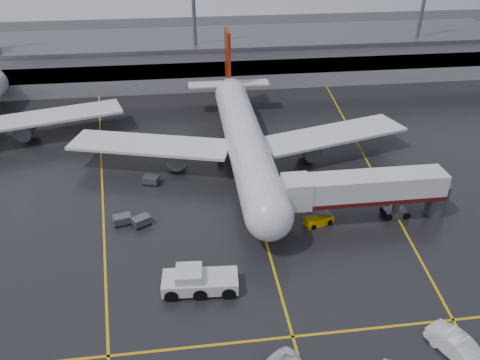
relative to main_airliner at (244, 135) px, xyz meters
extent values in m
plane|color=black|center=(0.00, -9.70, -4.21)|extent=(220.00, 220.00, 0.00)
cube|color=gold|center=(0.00, -9.70, -4.20)|extent=(0.25, 90.00, 0.02)
cube|color=gold|center=(0.00, -31.70, -4.20)|extent=(60.00, 0.25, 0.02)
cube|color=gold|center=(-20.00, 0.30, -4.20)|extent=(9.99, 69.35, 0.02)
cube|color=gold|center=(18.00, 0.30, -4.20)|extent=(7.57, 69.64, 0.02)
cube|color=gray|center=(0.00, 38.30, -0.21)|extent=(120.00, 18.00, 8.00)
cube|color=black|center=(0.00, 29.50, 0.29)|extent=(120.00, 0.40, 3.00)
cube|color=#595B60|center=(0.00, 38.30, 4.09)|extent=(122.00, 19.00, 0.60)
cylinder|color=#595B60|center=(-5.00, 32.30, 8.29)|extent=(0.70, 0.70, 25.00)
cylinder|color=#595B60|center=(40.00, 32.30, 8.29)|extent=(0.70, 0.70, 25.00)
cylinder|color=silver|center=(0.00, -1.70, -0.01)|extent=(5.20, 36.00, 5.20)
sphere|color=silver|center=(0.00, -19.70, -0.01)|extent=(5.20, 5.20, 5.20)
cone|color=silver|center=(0.00, 19.30, 0.59)|extent=(4.94, 8.00, 4.94)
cube|color=maroon|center=(0.00, 20.30, 5.49)|extent=(0.50, 5.50, 8.50)
cube|color=silver|center=(0.00, 19.30, 0.79)|extent=(14.00, 3.00, 0.25)
cube|color=silver|center=(-13.00, 0.30, -0.81)|extent=(22.80, 11.83, 0.40)
cube|color=silver|center=(13.00, 0.30, -0.81)|extent=(22.80, 11.83, 0.40)
cylinder|color=#595B60|center=(-9.50, -0.70, -2.21)|extent=(2.60, 4.50, 2.60)
cylinder|color=#595B60|center=(9.50, -0.70, -2.21)|extent=(2.60, 4.50, 2.60)
cylinder|color=#595B60|center=(0.00, -16.70, -3.21)|extent=(0.56, 0.56, 2.00)
cylinder|color=#595B60|center=(-3.20, 1.30, -3.21)|extent=(0.56, 0.56, 2.00)
cylinder|color=#595B60|center=(3.20, 1.30, -3.21)|extent=(0.56, 0.56, 2.00)
cylinder|color=black|center=(0.00, -16.70, -3.76)|extent=(0.40, 1.10, 1.10)
cylinder|color=black|center=(-3.20, 1.30, -3.66)|extent=(1.00, 1.40, 1.40)
cylinder|color=black|center=(3.20, 1.30, -3.66)|extent=(1.00, 1.40, 1.40)
cube|color=silver|center=(-29.00, 12.30, -0.81)|extent=(22.80, 11.83, 0.40)
cylinder|color=#595B60|center=(-32.50, 11.30, -2.21)|extent=(2.60, 4.50, 2.60)
cube|color=silver|center=(12.00, -15.70, 0.19)|extent=(18.00, 3.20, 3.00)
cube|color=#4C0C0C|center=(12.00, -15.70, -1.11)|extent=(18.00, 3.30, 0.50)
cube|color=silver|center=(3.80, -15.70, 0.19)|extent=(3.00, 3.40, 3.30)
cylinder|color=#595B60|center=(16.00, -15.70, -2.71)|extent=(0.80, 0.80, 3.00)
cube|color=#595B60|center=(16.00, -15.70, -3.76)|extent=(2.60, 1.60, 0.90)
cylinder|color=#595B60|center=(21.00, -15.70, -2.21)|extent=(2.40, 2.40, 4.00)
cylinder|color=black|center=(14.90, -15.70, -3.76)|extent=(0.90, 1.80, 0.90)
cylinder|color=black|center=(17.10, -15.70, -3.76)|extent=(0.90, 1.80, 0.90)
cube|color=silver|center=(-7.54, -24.95, -3.28)|extent=(7.38, 3.37, 1.23)
cube|color=silver|center=(-8.57, -24.88, -2.25)|extent=(2.63, 2.63, 1.03)
cube|color=black|center=(-8.57, -24.88, -2.25)|extent=(2.37, 2.37, 0.93)
cylinder|color=black|center=(-10.21, -24.77, -3.64)|extent=(1.55, 3.17, 1.34)
cylinder|color=black|center=(-7.54, -24.95, -3.64)|extent=(1.55, 3.17, 1.34)
cylinder|color=black|center=(-4.87, -25.14, -3.64)|extent=(1.55, 3.17, 1.34)
cube|color=#DDA602|center=(6.63, -16.01, -3.70)|extent=(3.60, 2.33, 1.02)
cube|color=#595B60|center=(6.63, -16.01, -2.73)|extent=(3.31, 1.76, 1.16)
cylinder|color=black|center=(5.57, -16.35, -3.93)|extent=(1.09, 1.70, 0.65)
cylinder|color=black|center=(7.69, -15.68, -3.93)|extent=(1.09, 1.70, 0.65)
imported|color=white|center=(12.96, -35.44, -3.27)|extent=(4.13, 6.02, 1.88)
cube|color=#595B60|center=(-13.71, -13.70, -3.56)|extent=(2.38, 2.16, 0.90)
cylinder|color=black|center=(-14.13, -14.55, -4.03)|extent=(0.40, 0.20, 0.40)
cylinder|color=black|center=(-12.77, -13.70, -4.03)|extent=(0.40, 0.20, 0.40)
cylinder|color=black|center=(-14.66, -13.70, -4.03)|extent=(0.40, 0.20, 0.40)
cylinder|color=black|center=(-13.30, -12.85, -4.03)|extent=(0.40, 0.20, 0.40)
cube|color=#595B60|center=(-15.91, -13.12, -3.56)|extent=(2.25, 1.74, 0.90)
cylinder|color=black|center=(-16.57, -13.80, -4.03)|extent=(0.40, 0.20, 0.40)
cylinder|color=black|center=(-15.02, -13.42, -4.03)|extent=(0.40, 0.20, 0.40)
cylinder|color=black|center=(-16.81, -12.83, -4.03)|extent=(0.40, 0.20, 0.40)
cylinder|color=black|center=(-15.25, -12.45, -4.03)|extent=(0.40, 0.20, 0.40)
cube|color=#595B60|center=(-12.94, -4.54, -3.56)|extent=(2.33, 1.93, 0.90)
cylinder|color=black|center=(-13.86, -4.73, -4.03)|extent=(0.40, 0.20, 0.40)
cylinder|color=black|center=(-12.37, -5.30, -4.03)|extent=(0.40, 0.20, 0.40)
cylinder|color=black|center=(-13.51, -3.79, -4.03)|extent=(0.40, 0.20, 0.40)
cylinder|color=black|center=(-12.01, -4.36, -4.03)|extent=(0.40, 0.20, 0.40)
camera|label=1|loc=(-7.99, -58.17, 27.79)|focal=34.74mm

